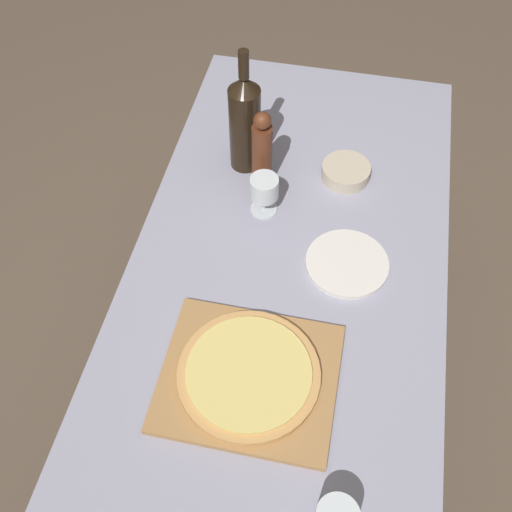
{
  "coord_description": "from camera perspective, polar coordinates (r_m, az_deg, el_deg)",
  "views": [
    {
      "loc": [
        0.1,
        -0.87,
        2.01
      ],
      "look_at": [
        -0.08,
        -0.01,
        0.82
      ],
      "focal_mm": 42.0,
      "sensor_mm": 36.0,
      "label": 1
    }
  ],
  "objects": [
    {
      "name": "ground_plane",
      "position": [
        2.19,
        2.05,
        -12.99
      ],
      "size": [
        12.0,
        12.0,
        0.0
      ],
      "primitive_type": "plane",
      "color": "brown"
    },
    {
      "name": "dining_table",
      "position": [
        1.6,
        2.74,
        -3.43
      ],
      "size": [
        0.81,
        1.7,
        0.76
      ],
      "color": "#9393A8",
      "rests_on": "ground_plane"
    },
    {
      "name": "cutting_board",
      "position": [
        1.37,
        -0.68,
        -11.51
      ],
      "size": [
        0.39,
        0.34,
        0.02
      ],
      "color": "#A87A47",
      "rests_on": "dining_table"
    },
    {
      "name": "pizza",
      "position": [
        1.35,
        -0.69,
        -11.15
      ],
      "size": [
        0.32,
        0.32,
        0.02
      ],
      "color": "tan",
      "rests_on": "cutting_board"
    },
    {
      "name": "wine_bottle",
      "position": [
        1.67,
        -1.08,
        12.64
      ],
      "size": [
        0.09,
        0.09,
        0.38
      ],
      "color": "black",
      "rests_on": "dining_table"
    },
    {
      "name": "pepper_mill",
      "position": [
        1.63,
        0.57,
        9.85
      ],
      "size": [
        0.06,
        0.06,
        0.25
      ],
      "color": "#5B2D19",
      "rests_on": "dining_table"
    },
    {
      "name": "wine_glass",
      "position": [
        1.59,
        0.78,
        6.37
      ],
      "size": [
        0.08,
        0.08,
        0.12
      ],
      "color": "silver",
      "rests_on": "dining_table"
    },
    {
      "name": "small_bowl",
      "position": [
        1.74,
        8.55,
        7.94
      ],
      "size": [
        0.14,
        0.14,
        0.04
      ],
      "color": "beige",
      "rests_on": "dining_table"
    },
    {
      "name": "dinner_plate",
      "position": [
        1.55,
        8.66,
        -0.7
      ],
      "size": [
        0.21,
        0.21,
        0.01
      ],
      "color": "silver",
      "rests_on": "dining_table"
    }
  ]
}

